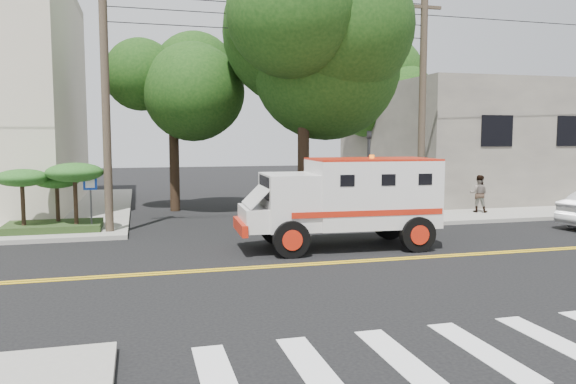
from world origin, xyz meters
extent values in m
plane|color=black|center=(0.00, 0.00, 0.00)|extent=(100.00, 100.00, 0.00)
cube|color=gray|center=(13.50, 13.50, 0.07)|extent=(17.00, 17.00, 0.15)
cube|color=#615A53|center=(15.00, 14.00, 3.15)|extent=(14.00, 12.00, 6.00)
cylinder|color=#382D23|center=(-5.60, 6.00, 4.50)|extent=(0.28, 0.28, 9.00)
cylinder|color=#382D23|center=(6.30, 6.20, 4.50)|extent=(0.28, 0.28, 9.00)
cylinder|color=black|center=(1.50, 6.50, 3.50)|extent=(0.44, 0.44, 7.00)
sphere|color=black|center=(1.50, 6.50, 7.00)|extent=(5.32, 5.32, 5.32)
sphere|color=black|center=(2.64, 5.74, 7.57)|extent=(4.56, 4.56, 4.56)
cylinder|color=black|center=(-3.00, 12.00, 2.80)|extent=(0.44, 0.44, 5.60)
sphere|color=black|center=(-3.00, 12.00, 5.60)|extent=(3.92, 3.92, 3.92)
sphere|color=black|center=(-2.16, 11.44, 6.02)|extent=(3.36, 3.36, 3.36)
cylinder|color=black|center=(8.50, 16.00, 2.97)|extent=(0.44, 0.44, 5.95)
sphere|color=black|center=(8.50, 16.00, 5.95)|extent=(4.20, 4.20, 4.20)
sphere|color=black|center=(9.40, 15.40, 6.40)|extent=(3.60, 3.60, 3.60)
cylinder|color=#3F3F42|center=(3.80, 5.60, 1.80)|extent=(0.12, 0.12, 3.60)
imported|color=#3F3F42|center=(3.80, 5.60, 3.15)|extent=(0.15, 0.18, 0.90)
cylinder|color=#3F3F42|center=(-6.20, 6.20, 1.00)|extent=(0.06, 0.06, 2.00)
cube|color=#0C33A5|center=(-6.20, 6.14, 1.80)|extent=(0.45, 0.03, 0.45)
cube|color=#1E3314|center=(-7.50, 6.80, 0.27)|extent=(3.20, 2.00, 0.24)
cylinder|color=black|center=(-8.40, 6.50, 1.15)|extent=(0.14, 0.14, 1.52)
ellipsoid|color=#1F4615|center=(-8.40, 6.50, 2.00)|extent=(1.73, 1.73, 0.60)
cylinder|color=black|center=(-7.40, 7.20, 1.07)|extent=(0.14, 0.14, 1.36)
ellipsoid|color=#1F4615|center=(-7.40, 7.20, 1.83)|extent=(1.55, 1.55, 0.54)
cylinder|color=black|center=(-6.70, 6.30, 1.23)|extent=(0.14, 0.14, 1.68)
ellipsoid|color=#1F4615|center=(-6.70, 6.30, 2.17)|extent=(1.91, 1.91, 0.66)
cube|color=silver|center=(2.30, 1.86, 1.67)|extent=(3.81, 2.36, 2.00)
cube|color=silver|center=(-0.27, 1.98, 1.48)|extent=(1.62, 2.16, 1.62)
cube|color=black|center=(-1.02, 2.01, 1.91)|extent=(0.13, 1.62, 0.67)
cube|color=silver|center=(-1.27, 2.02, 1.00)|extent=(0.94, 1.94, 0.67)
cube|color=#B51F0D|center=(-1.75, 2.04, 0.76)|extent=(0.26, 2.06, 0.33)
cube|color=#B51F0D|center=(2.30, 1.86, 2.70)|extent=(3.81, 2.36, 0.06)
cylinder|color=black|center=(-0.51, 0.92, 0.52)|extent=(1.06, 0.35, 1.05)
cylinder|color=black|center=(-0.42, 3.05, 0.52)|extent=(1.06, 0.35, 1.05)
cylinder|color=black|center=(3.30, 0.75, 0.52)|extent=(1.06, 0.35, 1.05)
cylinder|color=black|center=(3.40, 2.89, 0.52)|extent=(1.06, 0.35, 1.05)
imported|color=gray|center=(5.50, 5.50, 0.91)|extent=(0.65, 0.65, 1.52)
imported|color=gray|center=(9.52, 7.01, 0.95)|extent=(0.99, 0.95, 1.60)
camera|label=1|loc=(-4.60, -14.02, 3.38)|focal=35.00mm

